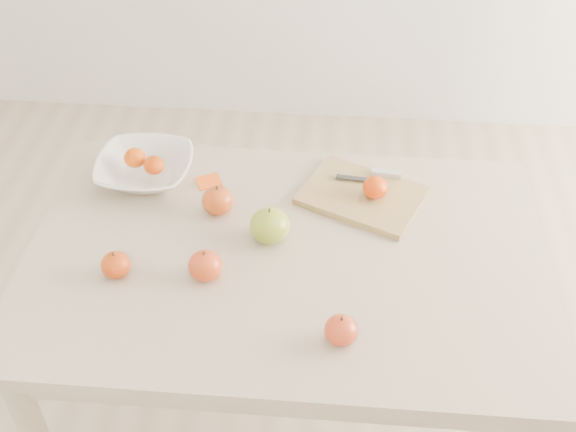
{
  "coord_description": "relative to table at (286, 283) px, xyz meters",
  "views": [
    {
      "loc": [
        0.11,
        -1.19,
        1.9
      ],
      "look_at": [
        0.0,
        0.05,
        0.82
      ],
      "focal_mm": 45.0,
      "sensor_mm": 36.0,
      "label": 1
    }
  ],
  "objects": [
    {
      "name": "paring_knife",
      "position": [
        0.22,
        0.28,
        0.12
      ],
      "size": [
        0.17,
        0.05,
        0.01
      ],
      "color": "silver",
      "rests_on": "cutting_board"
    },
    {
      "name": "orange_peel_a",
      "position": [
        -0.22,
        0.24,
        0.1
      ],
      "size": [
        0.07,
        0.07,
        0.01
      ],
      "primitive_type": "cube",
      "rotation": [
        0.21,
        0.0,
        0.49
      ],
      "color": "#EC5310",
      "rests_on": "table"
    },
    {
      "name": "fruit_bowl",
      "position": [
        -0.39,
        0.25,
        0.13
      ],
      "size": [
        0.25,
        0.25,
        0.06
      ],
      "primitive_type": "imported",
      "color": "white",
      "rests_on": "table"
    },
    {
      "name": "board_tangerine",
      "position": [
        0.2,
        0.2,
        0.14
      ],
      "size": [
        0.06,
        0.06,
        0.05
      ],
      "primitive_type": "ellipsoid",
      "color": "#D43C07",
      "rests_on": "cutting_board"
    },
    {
      "name": "apple_red_d",
      "position": [
        -0.37,
        -0.1,
        0.13
      ],
      "size": [
        0.07,
        0.07,
        0.06
      ],
      "primitive_type": "ellipsoid",
      "color": "#991905",
      "rests_on": "table"
    },
    {
      "name": "orange_peel_b",
      "position": [
        -0.18,
        0.18,
        0.1
      ],
      "size": [
        0.05,
        0.04,
        0.01
      ],
      "primitive_type": "cube",
      "rotation": [
        -0.14,
        0.0,
        -0.22
      ],
      "color": "orange",
      "rests_on": "table"
    },
    {
      "name": "bowl_tangerine_near",
      "position": [
        -0.41,
        0.26,
        0.16
      ],
      "size": [
        0.06,
        0.06,
        0.05
      ],
      "primitive_type": "ellipsoid",
      "color": "#C73407",
      "rests_on": "fruit_bowl"
    },
    {
      "name": "apple_red_b",
      "position": [
        -0.17,
        -0.09,
        0.13
      ],
      "size": [
        0.08,
        0.08,
        0.07
      ],
      "primitive_type": "ellipsoid",
      "color": "#A30F05",
      "rests_on": "table"
    },
    {
      "name": "table",
      "position": [
        0.0,
        0.0,
        0.0
      ],
      "size": [
        1.2,
        0.8,
        0.75
      ],
      "color": "#C0AA91",
      "rests_on": "ground"
    },
    {
      "name": "cutting_board",
      "position": [
        0.17,
        0.21,
        0.11
      ],
      "size": [
        0.35,
        0.31,
        0.02
      ],
      "primitive_type": "cube",
      "rotation": [
        0.0,
        0.0,
        -0.42
      ],
      "color": "tan",
      "rests_on": "table"
    },
    {
      "name": "apple_red_a",
      "position": [
        -0.18,
        0.13,
        0.13
      ],
      "size": [
        0.08,
        0.08,
        0.07
      ],
      "primitive_type": "ellipsoid",
      "color": "maroon",
      "rests_on": "table"
    },
    {
      "name": "apple_green",
      "position": [
        -0.04,
        0.04,
        0.14
      ],
      "size": [
        0.09,
        0.09,
        0.08
      ],
      "primitive_type": "ellipsoid",
      "color": "#618A1B",
      "rests_on": "table"
    },
    {
      "name": "apple_red_e",
      "position": [
        0.13,
        -0.25,
        0.13
      ],
      "size": [
        0.07,
        0.07,
        0.06
      ],
      "primitive_type": "ellipsoid",
      "color": "maroon",
      "rests_on": "table"
    },
    {
      "name": "bowl_tangerine_far",
      "position": [
        -0.36,
        0.23,
        0.15
      ],
      "size": [
        0.05,
        0.05,
        0.05
      ],
      "primitive_type": "ellipsoid",
      "color": "#C94407",
      "rests_on": "fruit_bowl"
    }
  ]
}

